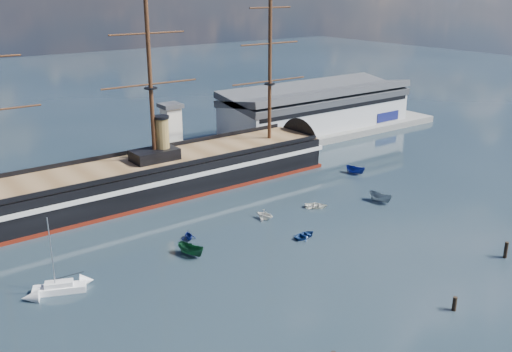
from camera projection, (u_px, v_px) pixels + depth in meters
ground at (238, 212)px, 117.86m from camera, size 600.00×600.00×0.00m
quay at (191, 162)px, 150.91m from camera, size 180.00×18.00×2.00m
warehouse at (317, 108)px, 178.46m from camera, size 63.00×21.00×11.60m
quay_tower at (172, 132)px, 141.56m from camera, size 5.00×5.00×15.00m
warship at (141, 179)px, 125.01m from camera, size 112.94×16.94×53.94m
sailboat at (59, 287)px, 86.99m from camera, size 8.07×5.14×12.47m
motorboat_a at (191, 256)px, 98.88m from camera, size 6.96×4.30×2.62m
motorboat_b at (305, 237)px, 105.98m from camera, size 1.41×2.97×1.34m
motorboat_c at (380, 202)px, 123.15m from camera, size 6.79×3.21×2.61m
motorboat_d at (265, 219)px, 114.24m from camera, size 6.73×4.48×2.27m
motorboat_e at (316, 208)px, 120.06m from camera, size 2.89×3.02×1.39m
motorboat_f at (355, 174)px, 141.53m from camera, size 6.42×3.70×2.42m
motorboat_g at (189, 239)px, 105.26m from camera, size 5.34×3.42×1.81m
piling_near_mid at (454, 310)px, 82.30m from camera, size 0.64×0.64×2.88m
piling_near_right at (505, 258)px, 98.13m from camera, size 0.64×0.64×3.66m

